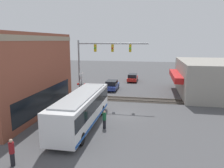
% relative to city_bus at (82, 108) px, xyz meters
% --- Properties ---
extents(ground_plane, '(120.00, 120.00, 0.00)m').
position_rel_city_bus_xyz_m(ground_plane, '(3.97, -2.80, -1.69)').
color(ground_plane, '#4C4C4F').
extents(brick_building, '(14.67, 8.90, 8.55)m').
position_rel_city_bus_xyz_m(brick_building, '(2.50, 9.11, 2.58)').
color(brick_building, brown).
rests_on(brick_building, ground).
extents(shop_building, '(13.59, 9.46, 4.88)m').
position_rel_city_bus_xyz_m(shop_building, '(15.09, -14.38, 0.75)').
color(shop_building, gray).
rests_on(shop_building, ground).
extents(city_bus, '(10.97, 2.59, 3.07)m').
position_rel_city_bus_xyz_m(city_bus, '(0.00, 0.00, 0.00)').
color(city_bus, white).
rests_on(city_bus, ground).
extents(traffic_signal_gantry, '(0.42, 8.71, 7.82)m').
position_rel_city_bus_xyz_m(traffic_signal_gantry, '(8.01, 0.32, 4.14)').
color(traffic_signal_gantry, gray).
rests_on(traffic_signal_gantry, ground).
extents(crossing_signal, '(1.41, 1.18, 3.81)m').
position_rel_city_bus_xyz_m(crossing_signal, '(7.84, 2.60, 0.60)').
color(crossing_signal, gray).
rests_on(crossing_signal, ground).
extents(rail_track_near, '(2.60, 60.00, 0.15)m').
position_rel_city_bus_xyz_m(rail_track_near, '(9.97, -2.80, -1.67)').
color(rail_track_near, '#332D28').
rests_on(rail_track_near, ground).
extents(parked_car_blue, '(4.27, 1.82, 1.53)m').
position_rel_city_bus_xyz_m(parked_car_blue, '(15.23, -0.00, -0.99)').
color(parked_car_blue, navy).
rests_on(parked_car_blue, ground).
extents(parked_car_red, '(4.59, 1.82, 1.45)m').
position_rel_city_bus_xyz_m(parked_car_red, '(23.33, -2.60, -1.02)').
color(parked_car_red, '#B21E19').
rests_on(parked_car_red, ground).
extents(pedestrian_by_lamp, '(0.34, 0.34, 1.81)m').
position_rel_city_bus_xyz_m(pedestrian_by_lamp, '(-7.12, 2.25, -0.77)').
color(pedestrian_by_lamp, black).
rests_on(pedestrian_by_lamp, ground).
extents(pedestrian_near_bus, '(0.34, 0.34, 1.65)m').
position_rel_city_bus_xyz_m(pedestrian_near_bus, '(-0.19, -2.16, -0.86)').
color(pedestrian_near_bus, black).
rests_on(pedestrian_near_bus, ground).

